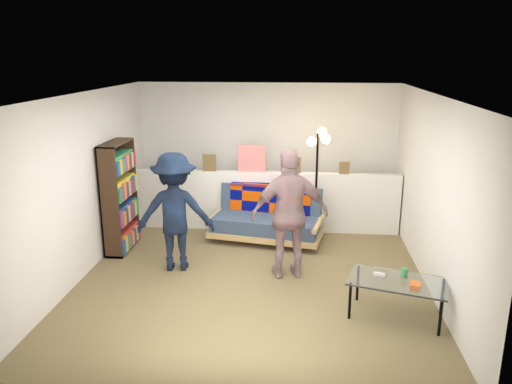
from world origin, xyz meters
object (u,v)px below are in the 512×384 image
coffee_table (398,283)px  person_left (175,212)px  bookshelf (120,200)px  person_right (290,214)px  floor_lamp (318,161)px  futon_sofa (268,219)px

coffee_table → person_left: person_left is taller
bookshelf → person_right: size_ratio=0.95×
coffee_table → person_right: bearing=141.8°
bookshelf → coffee_table: 4.18m
coffee_table → person_left: (-2.80, 1.09, 0.40)m
floor_lamp → person_right: size_ratio=1.03×
coffee_table → person_right: 1.64m
futon_sofa → person_left: size_ratio=1.14×
futon_sofa → person_left: (-1.18, -1.20, 0.47)m
bookshelf → coffee_table: bearing=-24.2°
coffee_table → floor_lamp: bearing=109.3°
floor_lamp → person_left: (-1.95, -1.34, -0.45)m
bookshelf → person_right: bearing=-15.9°
person_left → person_right: (1.56, -0.11, 0.05)m
coffee_table → person_left: bearing=158.8°
bookshelf → person_right: 2.66m
coffee_table → person_right: (-1.24, 0.98, 0.45)m
person_left → person_right: size_ratio=0.94×
coffee_table → floor_lamp: 2.71m
bookshelf → floor_lamp: size_ratio=0.92×
bookshelf → person_right: (2.56, -0.73, 0.10)m
futon_sofa → coffee_table: bearing=-54.6°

